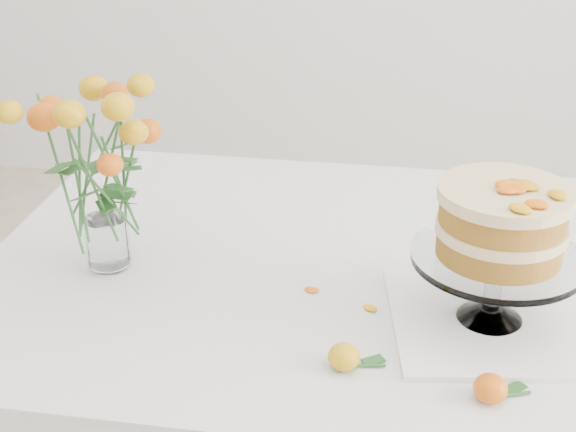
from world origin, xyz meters
The scene contains 8 objects.
table centered at (0.00, 0.00, 0.67)m, with size 1.43×0.93×0.76m.
napkin centered at (0.16, -0.15, 0.76)m, with size 0.30×0.30×0.01m, color white.
cake_stand centered at (0.16, -0.15, 0.92)m, with size 0.26×0.26×0.23m.
rose_vase centered at (-0.48, -0.08, 0.97)m, with size 0.26×0.26×0.37m.
loose_rose_near centered at (-0.05, -0.30, 0.78)m, with size 0.08×0.05×0.04m.
loose_rose_far centered at (0.15, -0.34, 0.78)m, with size 0.08×0.05×0.04m.
stray_petal_a centered at (-0.12, -0.10, 0.76)m, with size 0.03×0.02×0.00m, color orange.
stray_petal_b centered at (-0.02, -0.14, 0.76)m, with size 0.03×0.02×0.00m, color orange.
Camera 1 is at (0.03, -1.23, 1.45)m, focal length 50.00 mm.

